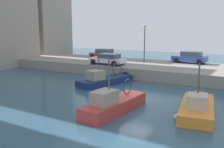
{
  "coord_description": "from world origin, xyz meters",
  "views": [
    {
      "loc": [
        -17.43,
        -7.94,
        5.55
      ],
      "look_at": [
        3.19,
        3.89,
        1.2
      ],
      "focal_mm": 40.64,
      "sensor_mm": 36.0,
      "label": 1
    }
  ],
  "objects_px": {
    "parked_car_blue": "(190,57)",
    "fishing_boat_red": "(117,108)",
    "fishing_boat_orange": "(197,110)",
    "fishing_boat_navy": "(108,82)",
    "parked_car_white": "(108,59)",
    "mooring_bollard_mid": "(114,64)",
    "quay_streetlamp": "(145,36)",
    "parked_car_red": "(104,53)"
  },
  "relations": [
    {
      "from": "parked_car_blue",
      "to": "fishing_boat_red",
      "type": "bearing_deg",
      "value": 177.3
    },
    {
      "from": "fishing_boat_orange",
      "to": "fishing_boat_navy",
      "type": "relative_size",
      "value": 0.96
    },
    {
      "from": "parked_car_white",
      "to": "mooring_bollard_mid",
      "type": "bearing_deg",
      "value": -126.75
    },
    {
      "from": "fishing_boat_navy",
      "to": "parked_car_blue",
      "type": "relative_size",
      "value": 1.68
    },
    {
      "from": "fishing_boat_navy",
      "to": "quay_streetlamp",
      "type": "xyz_separation_m",
      "value": [
        8.92,
        -0.19,
        4.33
      ]
    },
    {
      "from": "parked_car_blue",
      "to": "mooring_bollard_mid",
      "type": "bearing_deg",
      "value": 136.83
    },
    {
      "from": "fishing_boat_red",
      "to": "quay_streetlamp",
      "type": "xyz_separation_m",
      "value": [
        15.88,
        4.65,
        4.31
      ]
    },
    {
      "from": "fishing_boat_navy",
      "to": "parked_car_white",
      "type": "relative_size",
      "value": 1.66
    },
    {
      "from": "fishing_boat_orange",
      "to": "parked_car_blue",
      "type": "height_order",
      "value": "fishing_boat_orange"
    },
    {
      "from": "fishing_boat_orange",
      "to": "parked_car_white",
      "type": "height_order",
      "value": "fishing_boat_orange"
    },
    {
      "from": "fishing_boat_navy",
      "to": "quay_streetlamp",
      "type": "bearing_deg",
      "value": -1.21
    },
    {
      "from": "fishing_boat_orange",
      "to": "quay_streetlamp",
      "type": "bearing_deg",
      "value": 35.3
    },
    {
      "from": "fishing_boat_navy",
      "to": "mooring_bollard_mid",
      "type": "height_order",
      "value": "fishing_boat_navy"
    },
    {
      "from": "mooring_bollard_mid",
      "to": "quay_streetlamp",
      "type": "height_order",
      "value": "quay_streetlamp"
    },
    {
      "from": "parked_car_white",
      "to": "mooring_bollard_mid",
      "type": "height_order",
      "value": "parked_car_white"
    },
    {
      "from": "parked_car_red",
      "to": "parked_car_white",
      "type": "bearing_deg",
      "value": -143.65
    },
    {
      "from": "fishing_boat_navy",
      "to": "fishing_boat_orange",
      "type": "bearing_deg",
      "value": -114.86
    },
    {
      "from": "parked_car_red",
      "to": "mooring_bollard_mid",
      "type": "bearing_deg",
      "value": -139.94
    },
    {
      "from": "fishing_boat_navy",
      "to": "parked_car_blue",
      "type": "xyz_separation_m",
      "value": [
        10.49,
        -5.66,
        1.82
      ]
    },
    {
      "from": "fishing_boat_red",
      "to": "parked_car_blue",
      "type": "relative_size",
      "value": 1.6
    },
    {
      "from": "fishing_boat_red",
      "to": "mooring_bollard_mid",
      "type": "xyz_separation_m",
      "value": [
        10.23,
        5.95,
        1.33
      ]
    },
    {
      "from": "fishing_boat_navy",
      "to": "parked_car_red",
      "type": "xyz_separation_m",
      "value": [
        9.49,
        6.34,
        1.78
      ]
    },
    {
      "from": "fishing_boat_orange",
      "to": "fishing_boat_red",
      "type": "distance_m",
      "value": 5.44
    },
    {
      "from": "parked_car_red",
      "to": "quay_streetlamp",
      "type": "height_order",
      "value": "quay_streetlamp"
    },
    {
      "from": "fishing_boat_navy",
      "to": "parked_car_white",
      "type": "xyz_separation_m",
      "value": [
        4.35,
        2.56,
        1.76
      ]
    },
    {
      "from": "fishing_boat_orange",
      "to": "fishing_boat_navy",
      "type": "xyz_separation_m",
      "value": [
        4.49,
        9.68,
        0.02
      ]
    },
    {
      "from": "fishing_boat_red",
      "to": "quay_streetlamp",
      "type": "bearing_deg",
      "value": 16.33
    },
    {
      "from": "parked_car_white",
      "to": "parked_car_red",
      "type": "bearing_deg",
      "value": 36.35
    },
    {
      "from": "parked_car_white",
      "to": "mooring_bollard_mid",
      "type": "relative_size",
      "value": 7.79
    },
    {
      "from": "fishing_boat_red",
      "to": "fishing_boat_navy",
      "type": "bearing_deg",
      "value": 34.82
    },
    {
      "from": "mooring_bollard_mid",
      "to": "fishing_boat_orange",
      "type": "bearing_deg",
      "value": -125.7
    },
    {
      "from": "fishing_boat_orange",
      "to": "parked_car_blue",
      "type": "bearing_deg",
      "value": 15.02
    },
    {
      "from": "fishing_boat_red",
      "to": "parked_car_white",
      "type": "distance_m",
      "value": 13.63
    },
    {
      "from": "parked_car_red",
      "to": "parked_car_blue",
      "type": "distance_m",
      "value": 12.05
    },
    {
      "from": "parked_car_red",
      "to": "mooring_bollard_mid",
      "type": "relative_size",
      "value": 7.07
    },
    {
      "from": "fishing_boat_red",
      "to": "quay_streetlamp",
      "type": "relative_size",
      "value": 1.4
    },
    {
      "from": "parked_car_red",
      "to": "parked_car_blue",
      "type": "xyz_separation_m",
      "value": [
        1.0,
        -12.0,
        0.05
      ]
    },
    {
      "from": "fishing_boat_red",
      "to": "mooring_bollard_mid",
      "type": "bearing_deg",
      "value": 30.19
    },
    {
      "from": "fishing_boat_red",
      "to": "mooring_bollard_mid",
      "type": "height_order",
      "value": "fishing_boat_red"
    },
    {
      "from": "parked_car_red",
      "to": "quay_streetlamp",
      "type": "relative_size",
      "value": 0.81
    },
    {
      "from": "fishing_boat_navy",
      "to": "parked_car_red",
      "type": "bearing_deg",
      "value": 33.75
    },
    {
      "from": "fishing_boat_red",
      "to": "parked_car_white",
      "type": "height_order",
      "value": "fishing_boat_red"
    }
  ]
}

